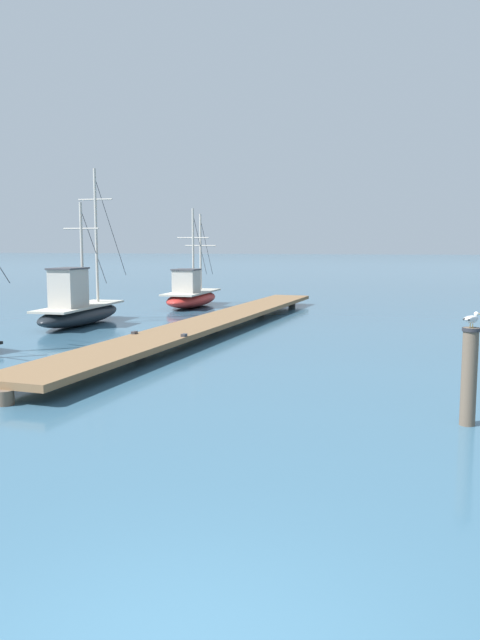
{
  "coord_description": "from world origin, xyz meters",
  "views": [
    {
      "loc": [
        1.47,
        -3.72,
        3.06
      ],
      "look_at": [
        -1.98,
        9.52,
        1.4
      ],
      "focal_mm": 34.93,
      "sensor_mm": 36.0,
      "label": 1
    }
  ],
  "objects_px": {
    "fishing_boat_2": "(191,295)",
    "mooring_piling": "(469,375)",
    "fishing_boat_0": "(78,308)",
    "perched_seagull": "(471,319)"
  },
  "relations": [
    {
      "from": "fishing_boat_2",
      "to": "mooring_piling",
      "type": "relative_size",
      "value": 3.59
    },
    {
      "from": "fishing_boat_0",
      "to": "perched_seagull",
      "type": "xyz_separation_m",
      "value": [
        13.1,
        -10.33,
        1.16
      ]
    },
    {
      "from": "fishing_boat_0",
      "to": "perched_seagull",
      "type": "height_order",
      "value": "fishing_boat_0"
    },
    {
      "from": "perched_seagull",
      "to": "mooring_piling",
      "type": "bearing_deg",
      "value": 46.79
    },
    {
      "from": "fishing_boat_2",
      "to": "mooring_piling",
      "type": "distance_m",
      "value": 21.29
    },
    {
      "from": "mooring_piling",
      "to": "fishing_boat_0",
      "type": "bearing_deg",
      "value": 141.77
    },
    {
      "from": "fishing_boat_2",
      "to": "fishing_boat_0",
      "type": "bearing_deg",
      "value": -103.57
    },
    {
      "from": "mooring_piling",
      "to": "perched_seagull",
      "type": "relative_size",
      "value": 5.46
    },
    {
      "from": "perched_seagull",
      "to": "fishing_boat_2",
      "type": "bearing_deg",
      "value": 121.84
    },
    {
      "from": "fishing_boat_0",
      "to": "perched_seagull",
      "type": "relative_size",
      "value": 23.15
    }
  ]
}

